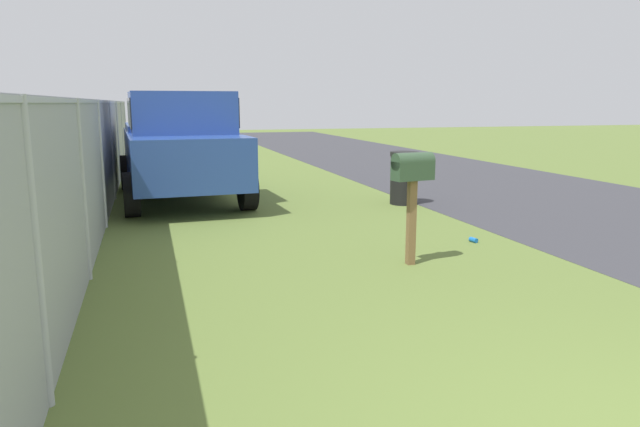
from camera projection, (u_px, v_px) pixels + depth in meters
The scene contains 6 objects.
road_asphalt at pixel (632, 218), 9.73m from camera, with size 60.00×5.78×0.01m, color #38383D.
mailbox at pixel (413, 176), 6.73m from camera, with size 0.28×0.51×1.33m.
pickup_truck at pixel (180, 144), 11.31m from camera, with size 5.16×2.44×2.09m.
trash_bin at pixel (404, 178), 10.98m from camera, with size 0.53×0.53×0.99m.
fence_section at pixel (107, 153), 10.10m from camera, with size 19.69×0.07×1.94m.
litter_can_midfield_a at pixel (473, 240), 8.01m from camera, with size 0.07×0.07×0.12m, color blue.
Camera 1 is at (-1.67, 2.49, 1.89)m, focal length 32.69 mm.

